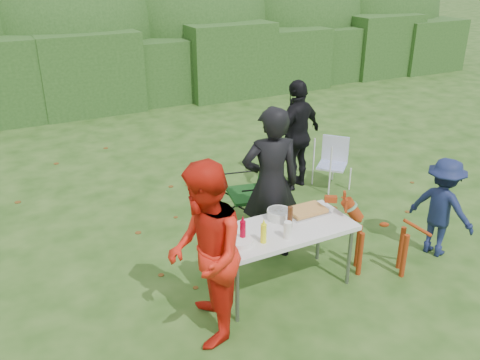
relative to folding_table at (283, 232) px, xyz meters
name	(u,v)px	position (x,y,z in m)	size (l,w,h in m)	color
ground	(267,299)	(-0.24, -0.11, -0.69)	(80.00, 80.00, 0.00)	#1E4211
hedge_row	(89,74)	(-0.24, 7.89, 0.16)	(22.00, 1.40, 1.70)	#23471C
shrub_backdrop	(71,31)	(-0.24, 9.49, 0.91)	(20.00, 2.60, 3.20)	#3D6628
folding_table	(283,232)	(0.00, 0.00, 0.00)	(1.50, 0.70, 0.74)	silver
person_cook	(271,184)	(0.23, 0.65, 0.24)	(0.67, 0.44, 1.85)	black
person_red_jacket	(205,255)	(-1.02, -0.31, 0.19)	(0.85, 0.66, 1.76)	red
person_black_puffy	(297,135)	(1.60, 2.16, 0.16)	(0.99, 0.41, 1.68)	black
child	(442,207)	(2.04, -0.25, -0.08)	(0.79, 0.45, 1.22)	#141E44
dog	(383,236)	(1.16, -0.26, -0.23)	(0.97, 0.39, 0.92)	maroon
camping_chair	(252,190)	(0.38, 1.37, -0.16)	(0.66, 0.66, 1.05)	#123D14
lawn_chair	(332,164)	(2.07, 1.87, -0.29)	(0.46, 0.46, 0.78)	#3F61BE
food_tray	(307,212)	(0.40, 0.16, 0.06)	(0.45, 0.30, 0.02)	#B7B7BA
focaccia_bread	(307,210)	(0.40, 0.16, 0.09)	(0.40, 0.26, 0.04)	#CB9148
mustard_bottle	(264,233)	(-0.33, -0.16, 0.15)	(0.06, 0.06, 0.20)	#F5FF19
ketchup_bottle	(243,231)	(-0.50, -0.04, 0.16)	(0.06, 0.06, 0.22)	#A4001D
beer_bottle	(290,218)	(0.06, -0.03, 0.17)	(0.06, 0.06, 0.24)	#47230F
paper_towel_roll	(224,223)	(-0.60, 0.16, 0.18)	(0.12, 0.12, 0.26)	white
cup_stack	(288,230)	(-0.08, -0.20, 0.14)	(0.08, 0.08, 0.18)	white
pasta_bowl	(279,214)	(0.07, 0.19, 0.10)	(0.26, 0.26, 0.10)	silver
plate_stack	(241,242)	(-0.54, -0.09, 0.08)	(0.24, 0.24, 0.05)	white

